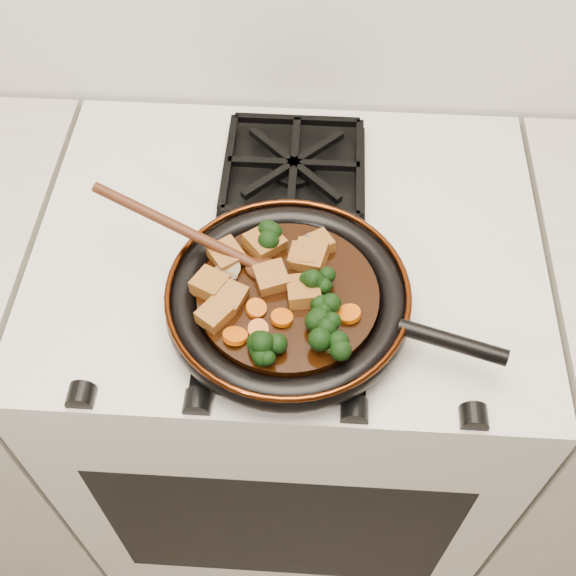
{
  "coord_description": "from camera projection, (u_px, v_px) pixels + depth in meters",
  "views": [
    {
      "loc": [
        0.04,
        1.0,
        1.73
      ],
      "look_at": [
        0.01,
        1.55,
        0.97
      ],
      "focal_mm": 45.0,
      "sensor_mm": 36.0,
      "label": 1
    }
  ],
  "objects": [
    {
      "name": "broccoli_floret_1",
      "position": [
        266.0,
        351.0,
        0.89
      ],
      "size": [
        0.08,
        0.07,
        0.07
      ],
      "primitive_type": null,
      "rotation": [
        0.22,
        0.09,
        1.43
      ],
      "color": "black",
      "rests_on": "braising_sauce"
    },
    {
      "name": "burner_grate_back",
      "position": [
        294.0,
        168.0,
        1.15
      ],
      "size": [
        0.23,
        0.23,
        0.03
      ],
      "primitive_type": null,
      "color": "black",
      "rests_on": "stove"
    },
    {
      "name": "broccoli_floret_4",
      "position": [
        316.0,
        280.0,
        0.95
      ],
      "size": [
        0.07,
        0.08,
        0.06
      ],
      "primitive_type": null,
      "rotation": [
        -0.0,
        0.1,
        1.13
      ],
      "color": "black",
      "rests_on": "braising_sauce"
    },
    {
      "name": "tofu_cube_6",
      "position": [
        304.0,
        257.0,
        0.98
      ],
      "size": [
        0.04,
        0.04,
        0.03
      ],
      "primitive_type": "cube",
      "rotation": [
        0.09,
        0.11,
        3.01
      ],
      "color": "brown",
      "rests_on": "braising_sauce"
    },
    {
      "name": "mushroom_slice_2",
      "position": [
        229.0,
        268.0,
        0.97
      ],
      "size": [
        0.04,
        0.04,
        0.02
      ],
      "primitive_type": "cylinder",
      "rotation": [
        0.47,
        0.0,
        0.22
      ],
      "color": "brown",
      "rests_on": "braising_sauce"
    },
    {
      "name": "tofu_cube_1",
      "position": [
        319.0,
        244.0,
        0.99
      ],
      "size": [
        0.05,
        0.05,
        0.02
      ],
      "primitive_type": "cube",
      "rotation": [
        -0.06,
        0.09,
        2.11
      ],
      "color": "brown",
      "rests_on": "braising_sauce"
    },
    {
      "name": "mushroom_slice_1",
      "position": [
        313.0,
        243.0,
        1.0
      ],
      "size": [
        0.04,
        0.04,
        0.03
      ],
      "primitive_type": "cylinder",
      "rotation": [
        0.76,
        0.0,
        2.03
      ],
      "color": "brown",
      "rests_on": "braising_sauce"
    },
    {
      "name": "skillet",
      "position": [
        290.0,
        300.0,
        0.97
      ],
      "size": [
        0.45,
        0.33,
        0.05
      ],
      "rotation": [
        0.0,
        0.0,
        -0.29
      ],
      "color": "black",
      "rests_on": "burner_grate_front"
    },
    {
      "name": "tofu_cube_5",
      "position": [
        230.0,
        297.0,
        0.94
      ],
      "size": [
        0.05,
        0.05,
        0.02
      ],
      "primitive_type": "cube",
      "rotation": [
        0.01,
        -0.09,
        2.78
      ],
      "color": "brown",
      "rests_on": "braising_sauce"
    },
    {
      "name": "wooden_spoon",
      "position": [
        214.0,
        245.0,
        0.97
      ],
      "size": [
        0.16,
        0.08,
        0.26
      ],
      "rotation": [
        0.0,
        0.0,
        2.81
      ],
      "color": "#411D0E",
      "rests_on": "braising_sauce"
    },
    {
      "name": "carrot_coin_1",
      "position": [
        256.0,
        308.0,
        0.93
      ],
      "size": [
        0.03,
        0.03,
        0.02
      ],
      "primitive_type": "cylinder",
      "rotation": [
        0.12,
        0.25,
        0.0
      ],
      "color": "#C24D05",
      "rests_on": "braising_sauce"
    },
    {
      "name": "carrot_coin_0",
      "position": [
        349.0,
        314.0,
        0.93
      ],
      "size": [
        0.03,
        0.03,
        0.02
      ],
      "primitive_type": "cylinder",
      "rotation": [
        -0.16,
        -0.19,
        0.0
      ],
      "color": "#C24D05",
      "rests_on": "braising_sauce"
    },
    {
      "name": "carrot_coin_3",
      "position": [
        258.0,
        329.0,
        0.91
      ],
      "size": [
        0.03,
        0.03,
        0.02
      ],
      "primitive_type": "cylinder",
      "rotation": [
        0.32,
        0.08,
        0.0
      ],
      "color": "#C24D05",
      "rests_on": "braising_sauce"
    },
    {
      "name": "tofu_cube_3",
      "position": [
        310.0,
        257.0,
        0.98
      ],
      "size": [
        0.06,
        0.06,
        0.03
      ],
      "primitive_type": "cube",
      "rotation": [
        -0.05,
        0.11,
        2.89
      ],
      "color": "brown",
      "rests_on": "braising_sauce"
    },
    {
      "name": "tofu_cube_9",
      "position": [
        272.0,
        278.0,
        0.96
      ],
      "size": [
        0.05,
        0.05,
        0.02
      ],
      "primitive_type": "cube",
      "rotation": [
        0.01,
        -0.05,
        0.36
      ],
      "color": "brown",
      "rests_on": "braising_sauce"
    },
    {
      "name": "tofu_cube_8",
      "position": [
        227.0,
        256.0,
        0.98
      ],
      "size": [
        0.06,
        0.06,
        0.02
      ],
      "primitive_type": "cube",
      "rotation": [
        0.04,
        -0.02,
        0.63
      ],
      "color": "brown",
      "rests_on": "braising_sauce"
    },
    {
      "name": "mushroom_slice_0",
      "position": [
        225.0,
        274.0,
        0.96
      ],
      "size": [
        0.05,
        0.05,
        0.02
      ],
      "primitive_type": "cylinder",
      "rotation": [
        0.52,
        0.0,
        2.38
      ],
      "color": "brown",
      "rests_on": "braising_sauce"
    },
    {
      "name": "carrot_coin_4",
      "position": [
        235.0,
        336.0,
        0.91
      ],
      "size": [
        0.03,
        0.03,
        0.02
      ],
      "primitive_type": "cylinder",
      "rotation": [
        -0.35,
        0.09,
        0.0
      ],
      "color": "#C24D05",
      "rests_on": "braising_sauce"
    },
    {
      "name": "carrot_coin_2",
      "position": [
        282.0,
        318.0,
        0.92
      ],
      "size": [
        0.03,
        0.03,
        0.01
      ],
      "primitive_type": "cylinder",
      "rotation": [
        -0.14,
        0.06,
        0.0
      ],
      "color": "#C24D05",
      "rests_on": "braising_sauce"
    },
    {
      "name": "tofu_cube_0",
      "position": [
        210.0,
        285.0,
        0.95
      ],
      "size": [
        0.06,
        0.06,
        0.03
      ],
      "primitive_type": "cube",
      "rotation": [
        0.06,
        0.06,
        2.66
      ],
      "color": "brown",
      "rests_on": "braising_sauce"
    },
    {
      "name": "broccoli_floret_2",
      "position": [
        331.0,
        345.0,
        0.89
      ],
      "size": [
        0.08,
        0.09,
        0.08
      ],
      "primitive_type": null,
      "rotation": [
        -0.21,
        -0.19,
        2.7
      ],
      "color": "black",
      "rests_on": "braising_sauce"
    },
    {
      "name": "tofu_cube_4",
      "position": [
        304.0,
        291.0,
        0.94
      ],
      "size": [
        0.05,
        0.05,
        0.03
      ],
      "primitive_type": "cube",
      "rotation": [
        -0.12,
        -0.06,
        0.15
      ],
      "color": "brown",
      "rests_on": "braising_sauce"
    },
    {
      "name": "broccoli_floret_3",
      "position": [
        270.0,
        239.0,
        1.0
      ],
      "size": [
        0.09,
        0.08,
        0.06
      ],
      "primitive_type": null,
      "rotation": [
        -0.16,
        0.07,
        2.53
      ],
      "color": "black",
      "rests_on": "braising_sauce"
    },
    {
      "name": "tofu_cube_7",
      "position": [
        264.0,
        243.0,
        0.99
      ],
      "size": [
        0.07,
        0.06,
        0.03
      ],
      "primitive_type": "cube",
      "rotation": [
        0.1,
        -0.06,
        2.31
      ],
      "color": "brown",
      "rests_on": "braising_sauce"
    },
    {
      "name": "stove",
      "position": [
        288.0,
        384.0,
        1.45
      ],
      "size": [
        0.76,
        0.6,
        0.9
      ],
      "primitive_type": "cube",
      "color": "beige",
      "rests_on": "ground"
    },
    {
      "name": "broccoli_floret_0",
      "position": [
        329.0,
        314.0,
        0.92
      ],
      "size": [
        0.08,
        0.09,
        0.06
      ],
      "primitive_type": null,
      "rotation": [
        0.02,
        -0.03,
        0.9
      ],
      "color": "black",
      "rests_on": "braising_sauce"
    },
    {
      "name": "braising_sauce",
      "position": [
        288.0,
        297.0,
        0.96
      ],
      "size": [
        0.24,
        0.24,
        0.02
      ],
      "primitive_type": "cylinder",
      "color": "black",
      "rests_on": "skillet"
    },
    {
      "name": "burner_grate_front",
      "position": [
        283.0,
        312.0,
        0.99
      ],
      "size": [
        0.23,
        0.23,
        0.03
      ],
      "primitive_type": null,
      "color": "black",
      "rests_on": "stove"
    },
    {
      "name": "broccoli_floret_5",
      "position": [
        326.0,
        327.0,
        0.91
      ],
      "size": [
        0.09,
        0.09,
        0.07
      ],
      "primitive_type": null,
      "rotation": [
        -0.18,
        -0.09,
        0.49
      ],
      "color": "black",
      "rests_on": "braising_sauce"
    },
    {
      "name": "tofu_cube_2",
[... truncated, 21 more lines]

